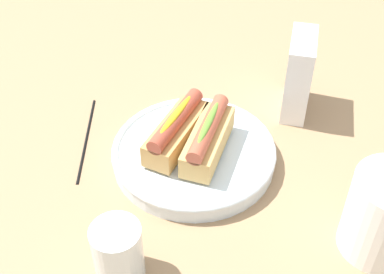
% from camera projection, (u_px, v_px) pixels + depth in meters
% --- Properties ---
extents(ground_plane, '(2.40, 2.40, 0.00)m').
position_uv_depth(ground_plane, '(196.00, 157.00, 0.89)').
color(ground_plane, '#9E7A56').
extents(serving_bowl, '(0.27, 0.27, 0.03)m').
position_uv_depth(serving_bowl, '(192.00, 153.00, 0.87)').
color(serving_bowl, silver).
rests_on(serving_bowl, ground_plane).
extents(hotdog_front, '(0.15, 0.06, 0.06)m').
position_uv_depth(hotdog_front, '(176.00, 129.00, 0.85)').
color(hotdog_front, tan).
rests_on(hotdog_front, serving_bowl).
extents(hotdog_back, '(0.15, 0.06, 0.06)m').
position_uv_depth(hotdog_back, '(208.00, 137.00, 0.83)').
color(hotdog_back, tan).
rests_on(hotdog_back, serving_bowl).
extents(water_glass, '(0.07, 0.07, 0.09)m').
position_uv_depth(water_glass, '(118.00, 255.00, 0.69)').
color(water_glass, white).
rests_on(water_glass, ground_plane).
extents(napkin_box, '(0.12, 0.06, 0.15)m').
position_uv_depth(napkin_box, '(299.00, 75.00, 0.94)').
color(napkin_box, white).
rests_on(napkin_box, ground_plane).
extents(chopstick_near, '(0.20, 0.09, 0.01)m').
position_uv_depth(chopstick_near, '(86.00, 138.00, 0.92)').
color(chopstick_near, black).
rests_on(chopstick_near, ground_plane).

